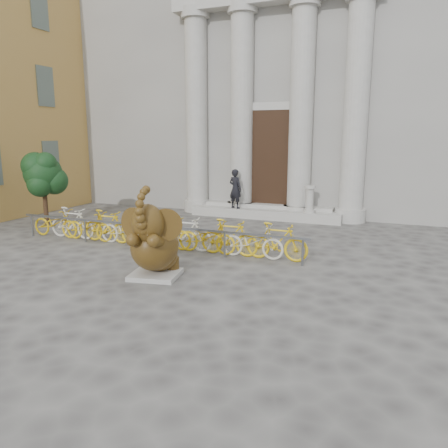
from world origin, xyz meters
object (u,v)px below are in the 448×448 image
at_px(tree, 43,175).
at_px(pedestrian, 235,189).
at_px(elephant_statue, 154,244).
at_px(bike_rack, 154,230).

relative_size(tree, pedestrian, 1.70).
xyz_separation_m(elephant_statue, tree, (-6.75, 3.75, 1.06)).
distance_m(elephant_statue, tree, 7.80).
relative_size(bike_rack, tree, 3.48).
bearing_deg(pedestrian, elephant_statue, 114.97).
distance_m(elephant_statue, bike_rack, 2.84).
distance_m(elephant_statue, pedestrian, 7.89).
height_order(elephant_statue, pedestrian, elephant_statue).
xyz_separation_m(bike_rack, tree, (-5.31, 1.33, 1.35)).
distance_m(bike_rack, tree, 5.63).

